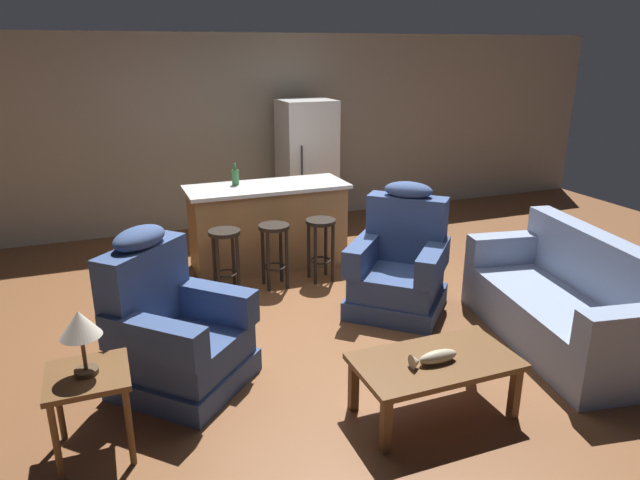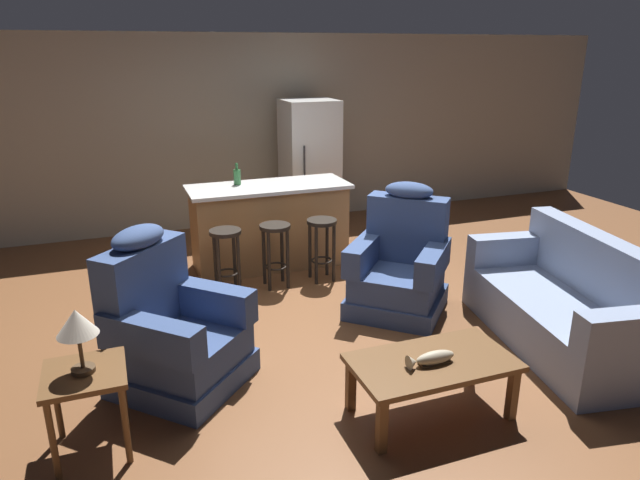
# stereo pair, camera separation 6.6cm
# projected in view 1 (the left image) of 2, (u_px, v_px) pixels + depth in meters

# --- Properties ---
(ground_plane) EXTENTS (12.00, 12.00, 0.00)m
(ground_plane) POSITION_uv_depth(u_px,v_px,m) (309.00, 312.00, 5.47)
(ground_plane) COLOR brown
(back_wall) EXTENTS (12.00, 0.05, 2.60)m
(back_wall) POSITION_uv_depth(u_px,v_px,m) (230.00, 133.00, 7.81)
(back_wall) COLOR #A89E89
(back_wall) RESTS_ON ground_plane
(coffee_table) EXTENTS (1.10, 0.60, 0.42)m
(coffee_table) POSITION_uv_depth(u_px,v_px,m) (435.00, 366.00, 3.84)
(coffee_table) COLOR brown
(coffee_table) RESTS_ON ground_plane
(fish_figurine) EXTENTS (0.34, 0.10, 0.10)m
(fish_figurine) POSITION_uv_depth(u_px,v_px,m) (434.00, 358.00, 3.76)
(fish_figurine) COLOR #4C3823
(fish_figurine) RESTS_ON coffee_table
(couch) EXTENTS (1.15, 2.02, 0.94)m
(couch) POSITION_uv_depth(u_px,v_px,m) (566.00, 305.00, 4.82)
(couch) COLOR #8493B2
(couch) RESTS_ON ground_plane
(recliner_near_lamp) EXTENTS (1.19, 1.19, 1.20)m
(recliner_near_lamp) POSITION_uv_depth(u_px,v_px,m) (173.00, 332.00, 4.19)
(recliner_near_lamp) COLOR #384C7A
(recliner_near_lamp) RESTS_ON ground_plane
(recliner_near_island) EXTENTS (1.19, 1.19, 1.20)m
(recliner_near_island) POSITION_uv_depth(u_px,v_px,m) (400.00, 266.00, 5.45)
(recliner_near_island) COLOR #384C7A
(recliner_near_island) RESTS_ON ground_plane
(end_table) EXTENTS (0.48, 0.48, 0.56)m
(end_table) POSITION_uv_depth(u_px,v_px,m) (89.00, 387.00, 3.43)
(end_table) COLOR brown
(end_table) RESTS_ON ground_plane
(table_lamp) EXTENTS (0.24, 0.24, 0.41)m
(table_lamp) POSITION_uv_depth(u_px,v_px,m) (80.00, 327.00, 3.30)
(table_lamp) COLOR #4C3823
(table_lamp) RESTS_ON end_table
(kitchen_island) EXTENTS (1.80, 0.70, 0.95)m
(kitchen_island) POSITION_uv_depth(u_px,v_px,m) (268.00, 226.00, 6.51)
(kitchen_island) COLOR #9E7042
(kitchen_island) RESTS_ON ground_plane
(bar_stool_left) EXTENTS (0.32, 0.32, 0.68)m
(bar_stool_left) POSITION_uv_depth(u_px,v_px,m) (225.00, 250.00, 5.74)
(bar_stool_left) COLOR black
(bar_stool_left) RESTS_ON ground_plane
(bar_stool_middle) EXTENTS (0.32, 0.32, 0.68)m
(bar_stool_middle) POSITION_uv_depth(u_px,v_px,m) (274.00, 244.00, 5.91)
(bar_stool_middle) COLOR black
(bar_stool_middle) RESTS_ON ground_plane
(bar_stool_right) EXTENTS (0.32, 0.32, 0.68)m
(bar_stool_right) POSITION_uv_depth(u_px,v_px,m) (321.00, 238.00, 6.09)
(bar_stool_right) COLOR black
(bar_stool_right) RESTS_ON ground_plane
(refrigerator) EXTENTS (0.70, 0.69, 1.76)m
(refrigerator) POSITION_uv_depth(u_px,v_px,m) (307.00, 166.00, 7.75)
(refrigerator) COLOR white
(refrigerator) RESTS_ON ground_plane
(bottle_tall_green) EXTENTS (0.08, 0.08, 0.24)m
(bottle_tall_green) POSITION_uv_depth(u_px,v_px,m) (235.00, 177.00, 6.35)
(bottle_tall_green) COLOR #2D6B38
(bottle_tall_green) RESTS_ON kitchen_island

